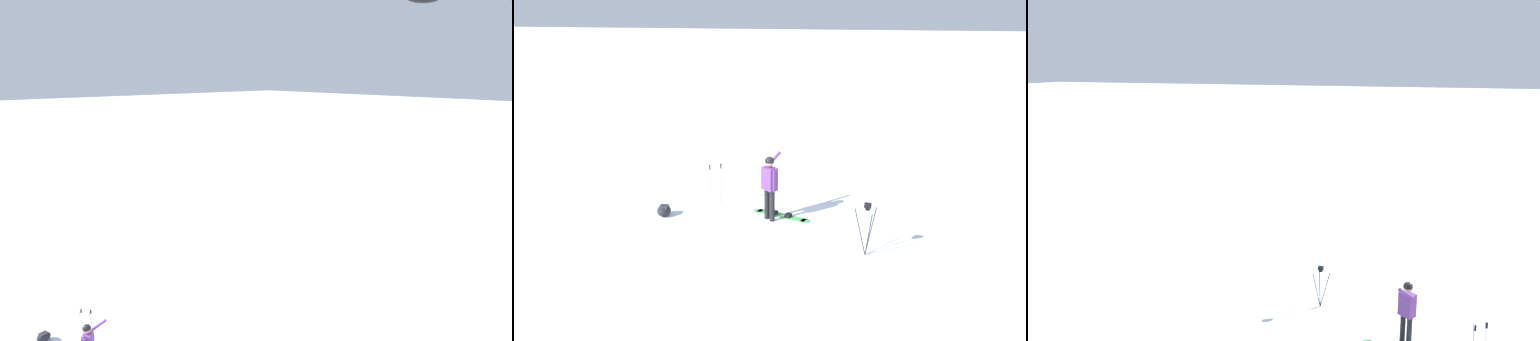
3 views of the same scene
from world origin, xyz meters
The scene contains 6 objects.
ground_plane centered at (0.00, 0.00, 0.00)m, with size 300.00×300.00×0.00m, color white.
snowboarder centered at (0.69, 0.23, 1.10)m, with size 0.79×0.48×1.82m.
snowboard centered at (1.02, -0.01, 0.02)m, with size 0.65×1.71×0.10m.
gear_bag_large centered at (0.18, 3.13, 0.16)m, with size 0.52×0.46×0.31m.
camera_tripod centered at (-0.75, -2.46, 0.93)m, with size 0.50×0.49×1.29m.
ski_poles centered at (1.29, 2.00, 0.82)m, with size 0.42×0.38×1.25m.
Camera 2 is at (-11.61, -3.13, 5.42)m, focal length 35.53 mm.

